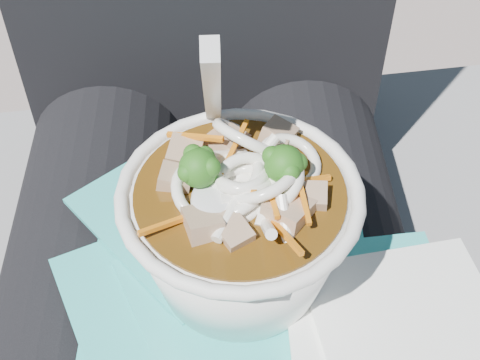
{
  "coord_description": "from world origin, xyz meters",
  "views": [
    {
      "loc": [
        0.01,
        -0.27,
        1.03
      ],
      "look_at": [
        0.02,
        -0.0,
        0.74
      ],
      "focal_mm": 50.0,
      "sensor_mm": 36.0,
      "label": 1
    }
  ],
  "objects_px": {
    "stone_ledge": "(216,360)",
    "udon_bowl": "(240,222)",
    "lap": "(210,340)",
    "person_body": "(208,235)",
    "plastic_bag": "(248,309)"
  },
  "relations": [
    {
      "from": "stone_ledge",
      "to": "udon_bowl",
      "type": "xyz_separation_m",
      "value": [
        0.02,
        -0.15,
        0.46
      ]
    },
    {
      "from": "lap",
      "to": "person_body",
      "type": "bearing_deg",
      "value": 90.0
    },
    {
      "from": "person_body",
      "to": "plastic_bag",
      "type": "bearing_deg",
      "value": -76.35
    },
    {
      "from": "plastic_bag",
      "to": "udon_bowl",
      "type": "xyz_separation_m",
      "value": [
        -0.0,
        0.03,
        0.06
      ]
    },
    {
      "from": "stone_ledge",
      "to": "lap",
      "type": "relative_size",
      "value": 2.08
    },
    {
      "from": "lap",
      "to": "person_body",
      "type": "distance_m",
      "value": 0.09
    },
    {
      "from": "person_body",
      "to": "plastic_bag",
      "type": "xyz_separation_m",
      "value": [
        0.03,
        -0.12,
        0.07
      ]
    },
    {
      "from": "stone_ledge",
      "to": "udon_bowl",
      "type": "bearing_deg",
      "value": -80.73
    },
    {
      "from": "lap",
      "to": "plastic_bag",
      "type": "relative_size",
      "value": 1.37
    },
    {
      "from": "plastic_bag",
      "to": "udon_bowl",
      "type": "relative_size",
      "value": 1.78
    },
    {
      "from": "lap",
      "to": "udon_bowl",
      "type": "distance_m",
      "value": 0.15
    },
    {
      "from": "person_body",
      "to": "plastic_bag",
      "type": "height_order",
      "value": "person_body"
    },
    {
      "from": "plastic_bag",
      "to": "udon_bowl",
      "type": "bearing_deg",
      "value": 99.16
    },
    {
      "from": "lap",
      "to": "stone_ledge",
      "type": "bearing_deg",
      "value": 90.0
    },
    {
      "from": "stone_ledge",
      "to": "udon_bowl",
      "type": "relative_size",
      "value": 5.1
    }
  ]
}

